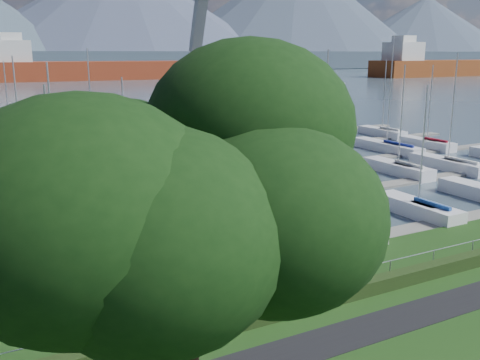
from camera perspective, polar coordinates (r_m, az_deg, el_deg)
path at (r=24.92m, az=17.05°, el=-13.89°), size 160.00×2.00×0.04m
hedge at (r=26.44m, az=13.06°, el=-11.16°), size 80.00×0.70×0.70m
fence at (r=26.38m, az=12.58°, el=-9.18°), size 80.00×0.04×0.04m
docks at (r=48.49m, az=-7.85°, el=-0.31°), size 90.00×41.60×0.25m
tree at (r=11.93m, az=-8.62°, el=-2.85°), size 9.95×9.17×11.99m
crane at (r=50.86m, az=-4.43°, el=6.77°), size 5.50×13.47×22.35m
cargo_ship_mid at (r=242.93m, az=-15.94°, el=11.14°), size 97.01×24.46×21.50m
cargo_ship_east at (r=291.08m, az=20.71°, el=11.11°), size 87.85×19.92×21.50m
sailboat_fleet at (r=48.68m, az=-8.56°, el=6.39°), size 75.40×49.39×13.70m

